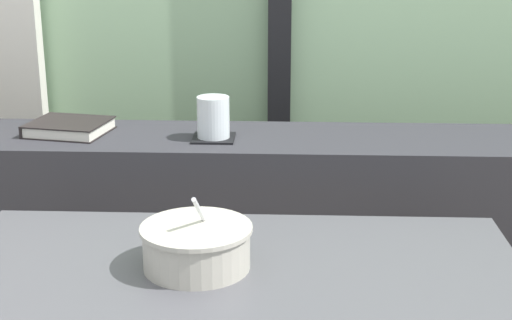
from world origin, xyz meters
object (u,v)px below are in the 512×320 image
object	(u,v)px
coaster_square	(214,138)
closed_book	(69,127)
juice_glass	(213,118)
soup_bowl	(198,247)

from	to	relation	value
coaster_square	closed_book	world-z (taller)	closed_book
coaster_square	closed_book	bearing A→B (deg)	173.77
juice_glass	closed_book	size ratio (longest dim) A/B	0.47
coaster_square	juice_glass	bearing A→B (deg)	180.00
coaster_square	soup_bowl	size ratio (longest dim) A/B	0.51
closed_book	soup_bowl	world-z (taller)	soup_bowl
closed_book	soup_bowl	bearing A→B (deg)	-56.26
soup_bowl	closed_book	bearing A→B (deg)	123.74
closed_book	juice_glass	bearing A→B (deg)	-6.23
juice_glass	closed_book	world-z (taller)	juice_glass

